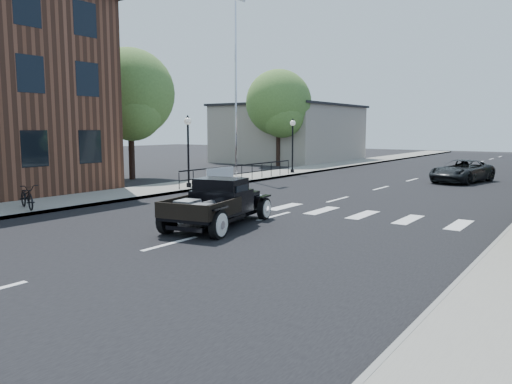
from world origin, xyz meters
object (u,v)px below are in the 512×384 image
Objects in this scene: flagpole at (236,81)px; second_car at (462,171)px; hotrod_pickup at (218,203)px; motorcycle at (27,196)px.

flagpole is 14.01m from second_car.
hotrod_pickup is 2.60× the size of motorcycle.
flagpole reaches higher than second_car.
motorcycle is (1.43, -14.35, -5.26)m from flagpole.
second_car is (3.13, 17.77, -0.13)m from hotrod_pickup.
hotrod_pickup is at bearing -87.41° from second_car.
second_car is 2.69× the size of motorcycle.
flagpole is 2.50× the size of second_car.
second_car reaches higher than motorcycle.
flagpole is 2.59× the size of hotrod_pickup.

